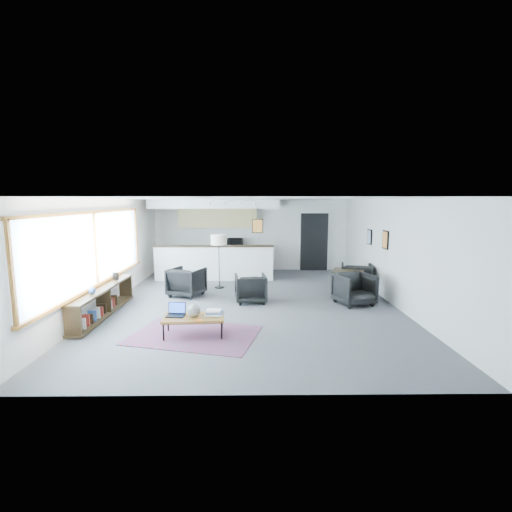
{
  "coord_description": "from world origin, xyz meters",
  "views": [
    {
      "loc": [
        0.02,
        -9.08,
        2.55
      ],
      "look_at": [
        0.13,
        0.4,
        1.13
      ],
      "focal_mm": 26.0,
      "sensor_mm": 36.0,
      "label": 1
    }
  ],
  "objects_px": {
    "dining_chair_near": "(354,290)",
    "book_stack": "(214,313)",
    "armchair_right": "(251,287)",
    "floor_lamp": "(219,242)",
    "coffee_table": "(194,318)",
    "ceramic_pot": "(194,310)",
    "dining_table": "(348,273)",
    "laptop": "(176,312)",
    "microwave": "(235,241)",
    "dining_chair_far": "(356,278)",
    "armchair_left": "(187,280)"
  },
  "relations": [
    {
      "from": "dining_chair_near",
      "to": "book_stack",
      "type": "bearing_deg",
      "value": -166.61
    },
    {
      "from": "armchair_right",
      "to": "floor_lamp",
      "type": "bearing_deg",
      "value": -65.27
    },
    {
      "from": "floor_lamp",
      "to": "armchair_right",
      "type": "bearing_deg",
      "value": -59.34
    },
    {
      "from": "armchair_right",
      "to": "coffee_table",
      "type": "bearing_deg",
      "value": 59.52
    },
    {
      "from": "ceramic_pot",
      "to": "dining_table",
      "type": "bearing_deg",
      "value": 39.71
    },
    {
      "from": "coffee_table",
      "to": "laptop",
      "type": "relative_size",
      "value": 3.34
    },
    {
      "from": "book_stack",
      "to": "microwave",
      "type": "height_order",
      "value": "microwave"
    },
    {
      "from": "laptop",
      "to": "ceramic_pot",
      "type": "height_order",
      "value": "ceramic_pot"
    },
    {
      "from": "dining_chair_far",
      "to": "coffee_table",
      "type": "bearing_deg",
      "value": 54.91
    },
    {
      "from": "coffee_table",
      "to": "dining_table",
      "type": "xyz_separation_m",
      "value": [
        3.73,
        3.07,
        0.27
      ]
    },
    {
      "from": "book_stack",
      "to": "armchair_right",
      "type": "bearing_deg",
      "value": 73.0
    },
    {
      "from": "coffee_table",
      "to": "ceramic_pot",
      "type": "bearing_deg",
      "value": -78.31
    },
    {
      "from": "floor_lamp",
      "to": "dining_table",
      "type": "distance_m",
      "value": 3.76
    },
    {
      "from": "book_stack",
      "to": "floor_lamp",
      "type": "distance_m",
      "value": 3.96
    },
    {
      "from": "ceramic_pot",
      "to": "dining_chair_near",
      "type": "relative_size",
      "value": 0.34
    },
    {
      "from": "coffee_table",
      "to": "dining_chair_near",
      "type": "relative_size",
      "value": 1.63
    },
    {
      "from": "book_stack",
      "to": "microwave",
      "type": "distance_m",
      "value": 6.39
    },
    {
      "from": "armchair_left",
      "to": "armchair_right",
      "type": "bearing_deg",
      "value": -178.6
    },
    {
      "from": "coffee_table",
      "to": "book_stack",
      "type": "xyz_separation_m",
      "value": [
        0.38,
        0.08,
        0.08
      ]
    },
    {
      "from": "laptop",
      "to": "ceramic_pot",
      "type": "relative_size",
      "value": 1.42
    },
    {
      "from": "book_stack",
      "to": "armchair_right",
      "type": "relative_size",
      "value": 0.44
    },
    {
      "from": "laptop",
      "to": "dining_chair_near",
      "type": "xyz_separation_m",
      "value": [
        3.98,
        2.01,
        -0.08
      ]
    },
    {
      "from": "armchair_right",
      "to": "dining_chair_near",
      "type": "relative_size",
      "value": 1.07
    },
    {
      "from": "dining_chair_far",
      "to": "book_stack",
      "type": "bearing_deg",
      "value": 57.03
    },
    {
      "from": "armchair_right",
      "to": "microwave",
      "type": "xyz_separation_m",
      "value": [
        -0.57,
        4.08,
        0.72
      ]
    },
    {
      "from": "dining_table",
      "to": "dining_chair_near",
      "type": "xyz_separation_m",
      "value": [
        -0.09,
        -0.98,
        -0.25
      ]
    },
    {
      "from": "laptop",
      "to": "ceramic_pot",
      "type": "bearing_deg",
      "value": -12.4
    },
    {
      "from": "laptop",
      "to": "floor_lamp",
      "type": "bearing_deg",
      "value": 86.71
    },
    {
      "from": "dining_chair_near",
      "to": "microwave",
      "type": "distance_m",
      "value": 5.41
    },
    {
      "from": "dining_chair_near",
      "to": "dining_chair_far",
      "type": "distance_m",
      "value": 1.56
    },
    {
      "from": "armchair_right",
      "to": "dining_chair_near",
      "type": "height_order",
      "value": "armchair_right"
    },
    {
      "from": "coffee_table",
      "to": "floor_lamp",
      "type": "bearing_deg",
      "value": 84.21
    },
    {
      "from": "dining_chair_far",
      "to": "microwave",
      "type": "distance_m",
      "value": 4.65
    },
    {
      "from": "ceramic_pot",
      "to": "dining_table",
      "type": "height_order",
      "value": "dining_table"
    },
    {
      "from": "dining_chair_near",
      "to": "dining_table",
      "type": "bearing_deg",
      "value": 66.48
    },
    {
      "from": "coffee_table",
      "to": "book_stack",
      "type": "bearing_deg",
      "value": 8.64
    },
    {
      "from": "armchair_left",
      "to": "dining_chair_far",
      "type": "distance_m",
      "value": 4.78
    },
    {
      "from": "dining_chair_near",
      "to": "microwave",
      "type": "height_order",
      "value": "microwave"
    },
    {
      "from": "book_stack",
      "to": "dining_chair_far",
      "type": "height_order",
      "value": "dining_chair_far"
    },
    {
      "from": "armchair_right",
      "to": "dining_chair_far",
      "type": "bearing_deg",
      "value": -163.78
    },
    {
      "from": "laptop",
      "to": "armchair_right",
      "type": "distance_m",
      "value": 2.68
    },
    {
      "from": "armchair_right",
      "to": "dining_chair_near",
      "type": "xyz_separation_m",
      "value": [
        2.56,
        -0.26,
        -0.03
      ]
    },
    {
      "from": "microwave",
      "to": "armchair_left",
      "type": "bearing_deg",
      "value": -102.7
    },
    {
      "from": "floor_lamp",
      "to": "dining_chair_far",
      "type": "bearing_deg",
      "value": -5.0
    },
    {
      "from": "ceramic_pot",
      "to": "dining_chair_far",
      "type": "relative_size",
      "value": 0.35
    },
    {
      "from": "book_stack",
      "to": "floor_lamp",
      "type": "relative_size",
      "value": 0.22
    },
    {
      "from": "book_stack",
      "to": "coffee_table",
      "type": "bearing_deg",
      "value": -167.65
    },
    {
      "from": "armchair_left",
      "to": "armchair_right",
      "type": "distance_m",
      "value": 1.84
    },
    {
      "from": "armchair_left",
      "to": "armchair_right",
      "type": "relative_size",
      "value": 1.09
    },
    {
      "from": "coffee_table",
      "to": "microwave",
      "type": "height_order",
      "value": "microwave"
    }
  ]
}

